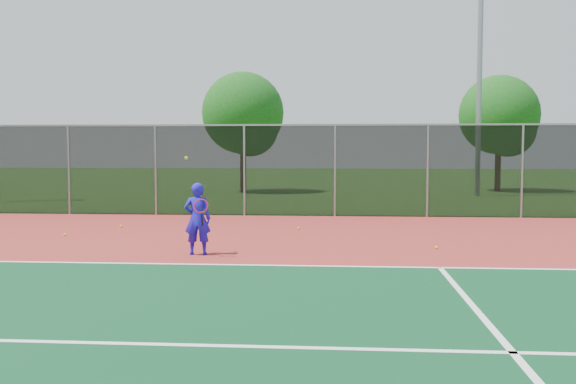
# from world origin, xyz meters

# --- Properties ---
(ground) EXTENTS (120.00, 120.00, 0.00)m
(ground) POSITION_xyz_m (0.00, 0.00, 0.00)
(ground) COLOR #265518
(ground) RESTS_ON ground
(court_apron) EXTENTS (30.00, 20.00, 0.02)m
(court_apron) POSITION_xyz_m (0.00, 2.00, 0.01)
(court_apron) COLOR maroon
(court_apron) RESTS_ON ground
(court_lines) EXTENTS (22.10, 13.05, 0.00)m
(court_lines) POSITION_xyz_m (2.00, -1.88, 0.03)
(court_lines) COLOR white
(court_lines) RESTS_ON court_apron
(fence_back) EXTENTS (30.00, 0.06, 3.03)m
(fence_back) POSITION_xyz_m (0.00, 12.00, 1.56)
(fence_back) COLOR black
(fence_back) RESTS_ON court_apron
(tennis_player) EXTENTS (0.59, 0.62, 2.08)m
(tennis_player) POSITION_xyz_m (-2.87, 4.17, 0.79)
(tennis_player) COLOR #1E15CA
(tennis_player) RESTS_ON court_apron
(practice_ball_1) EXTENTS (0.07, 0.07, 0.07)m
(practice_ball_1) POSITION_xyz_m (2.29, 5.32, 0.06)
(practice_ball_1) COLOR #C1E91B
(practice_ball_1) RESTS_ON court_apron
(practice_ball_2) EXTENTS (0.07, 0.07, 0.07)m
(practice_ball_2) POSITION_xyz_m (-0.99, 8.47, 0.06)
(practice_ball_2) COLOR #C1E91B
(practice_ball_2) RESTS_ON court_apron
(practice_ball_3) EXTENTS (0.07, 0.07, 0.07)m
(practice_ball_3) POSITION_xyz_m (-6.03, 8.57, 0.06)
(practice_ball_3) COLOR #C1E91B
(practice_ball_3) RESTS_ON court_apron
(practice_ball_4) EXTENTS (0.07, 0.07, 0.07)m
(practice_ball_4) POSITION_xyz_m (-6.87, 6.70, 0.06)
(practice_ball_4) COLOR #C1E91B
(practice_ball_4) RESTS_ON court_apron
(floodlight_n) EXTENTS (0.90, 0.40, 11.27)m
(floodlight_n) POSITION_xyz_m (6.63, 21.46, 6.40)
(floodlight_n) COLOR gray
(floodlight_n) RESTS_ON ground
(tree_back_left) EXTENTS (4.15, 4.15, 6.10)m
(tree_back_left) POSITION_xyz_m (-4.60, 23.25, 3.83)
(tree_back_left) COLOR #361E13
(tree_back_left) RESTS_ON ground
(tree_back_mid) EXTENTS (4.09, 4.09, 6.01)m
(tree_back_mid) POSITION_xyz_m (8.50, 24.85, 3.77)
(tree_back_mid) COLOR #361E13
(tree_back_mid) RESTS_ON ground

